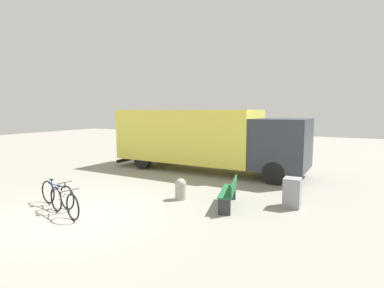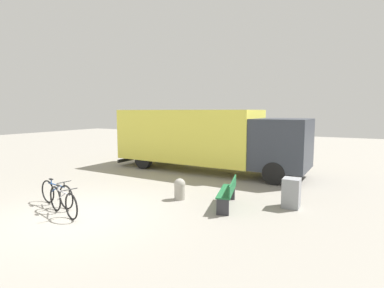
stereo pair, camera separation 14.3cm
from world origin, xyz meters
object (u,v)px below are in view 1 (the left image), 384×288
bicycle_near (57,194)px  utility_box (292,193)px  bollard_near_bench (181,188)px  bicycle_middle (64,202)px  park_bench (230,191)px  delivery_truck (204,137)px

bicycle_near → utility_box: utility_box is taller
utility_box → bollard_near_bench: bearing=-165.6°
bicycle_near → bicycle_middle: (0.83, -0.45, 0.00)m
utility_box → bicycle_middle: bearing=-146.1°
bicycle_near → park_bench: bearing=35.3°
park_bench → bicycle_middle: park_bench is taller
bicycle_near → bollard_near_bench: bearing=46.8°
delivery_truck → bicycle_middle: delivery_truck is taller
bicycle_middle → utility_box: 6.45m
park_bench → bicycle_near: (-4.56, -2.32, -0.09)m
bicycle_middle → bollard_near_bench: size_ratio=2.45×
delivery_truck → utility_box: bearing=-37.3°
park_bench → bicycle_middle: size_ratio=1.00×
bicycle_middle → bollard_near_bench: bearing=68.9°
utility_box → delivery_truck: bearing=140.8°
bicycle_near → bicycle_middle: bearing=-19.8°
delivery_truck → bollard_near_bench: delivery_truck is taller
park_bench → bicycle_near: bearing=102.9°
bicycle_middle → utility_box: utility_box is taller
bicycle_middle → delivery_truck: bearing=100.0°
bicycle_near → utility_box: (6.19, 3.15, 0.06)m
delivery_truck → bicycle_near: size_ratio=5.36×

